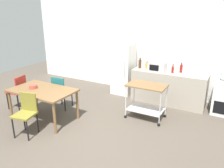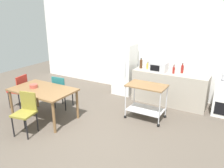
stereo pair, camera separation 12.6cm
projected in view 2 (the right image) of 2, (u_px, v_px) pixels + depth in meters
ground_plane at (88, 138)px, 4.58m from camera, size 12.00×12.00×0.00m
back_wall at (149, 46)px, 6.74m from camera, size 8.40×0.12×2.90m
kitchen_counter at (169, 88)px, 6.14m from camera, size 2.00×0.64×0.90m
dining_table at (43, 92)px, 5.21m from camera, size 1.50×0.90×0.75m
chair_red at (19, 89)px, 5.86m from camera, size 0.46×0.46×0.89m
chair_olive at (26, 110)px, 4.62m from camera, size 0.47×0.47×0.89m
chair_teal at (61, 90)px, 5.79m from camera, size 0.44×0.44×0.89m
refrigerator at (125, 69)px, 6.81m from camera, size 0.60×0.63×1.55m
kitchen_cart at (146, 96)px, 5.24m from camera, size 0.91×0.57×0.85m
bottle_sparkling_water at (141, 64)px, 6.36m from camera, size 0.08×0.08×0.30m
bottle_wine at (148, 66)px, 6.30m from camera, size 0.08×0.08×0.21m
microwave at (158, 67)px, 6.02m from camera, size 0.46×0.35×0.26m
bottle_sesame_oil at (174, 70)px, 5.86m from camera, size 0.06×0.06×0.24m
bottle_hot_sauce at (182, 69)px, 5.89m from camera, size 0.07×0.07×0.27m
fruit_bowl at (34, 86)px, 5.25m from camera, size 0.19×0.19×0.08m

